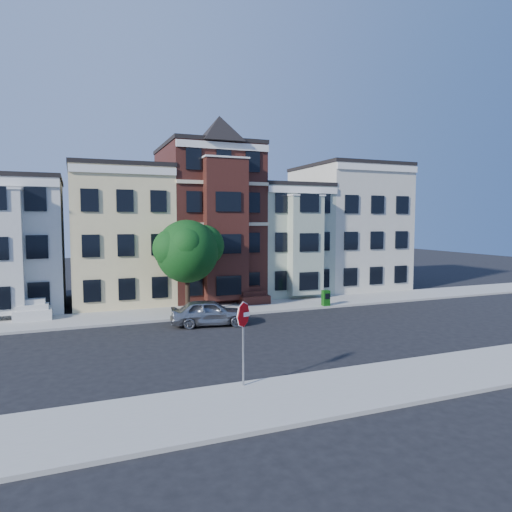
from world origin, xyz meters
name	(u,v)px	position (x,y,z in m)	size (l,w,h in m)	color
ground	(281,337)	(0.00, 0.00, 0.00)	(120.00, 120.00, 0.00)	black
far_sidewalk	(233,309)	(0.00, 8.00, 0.07)	(60.00, 4.00, 0.15)	#9E9B93
near_sidewalk	(371,385)	(0.00, -8.00, 0.07)	(60.00, 4.00, 0.15)	#9E9B93
house_white	(2,246)	(-15.00, 14.50, 4.50)	(8.00, 9.00, 9.00)	silver
house_yellow	(119,237)	(-7.00, 14.50, 5.00)	(7.00, 9.00, 10.00)	beige
house_brown	(207,224)	(0.00, 14.50, 6.00)	(7.00, 9.00, 12.00)	#381712
house_green	(279,241)	(6.50, 14.50, 4.50)	(6.00, 9.00, 9.00)	#9BA892
house_cream	(347,229)	(13.50, 14.50, 5.50)	(8.00, 9.00, 11.00)	beige
street_tree	(187,256)	(-3.35, 7.56, 3.96)	(6.55, 6.55, 7.62)	#154A16
parked_car	(209,312)	(-2.85, 4.06, 0.79)	(1.86, 4.62, 1.57)	#92949A
newspaper_box	(326,298)	(6.45, 6.30, 0.71)	(0.50, 0.45, 1.11)	#135311
stop_sign	(243,338)	(-4.55, -6.41, 1.93)	(0.98, 0.14, 3.56)	#AA0005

